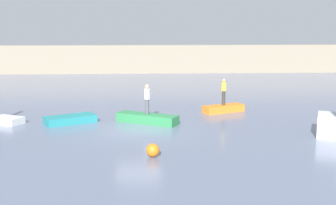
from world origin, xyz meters
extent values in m
plane|color=slate|center=(0.00, 0.00, 0.00)|extent=(120.00, 120.00, 0.00)
cube|color=gray|center=(0.00, 28.43, 1.61)|extent=(80.00, 1.20, 3.21)
cube|color=teal|center=(-3.99, 2.09, 0.22)|extent=(3.15, 2.43, 0.45)
cube|color=#2D7F47|center=(0.51, 1.92, 0.26)|extent=(3.72, 2.69, 0.53)
cube|color=orange|center=(5.53, 4.98, 0.23)|extent=(2.91, 1.97, 0.47)
cylinder|color=#4C4C56|center=(0.51, 1.92, 0.98)|extent=(0.22, 0.22, 0.90)
cylinder|color=white|center=(0.51, 1.92, 1.73)|extent=(0.32, 0.32, 0.61)
sphere|color=tan|center=(0.51, 1.92, 2.16)|extent=(0.26, 0.26, 0.26)
cylinder|color=#38332D|center=(5.53, 4.98, 0.94)|extent=(0.22, 0.22, 0.94)
cylinder|color=yellow|center=(5.53, 4.98, 1.69)|extent=(0.32, 0.32, 0.56)
sphere|color=tan|center=(5.53, 4.98, 2.09)|extent=(0.23, 0.23, 0.23)
sphere|color=orange|center=(0.73, -4.94, 0.30)|extent=(0.60, 0.60, 0.60)
camera|label=1|loc=(0.44, -24.52, 5.88)|focal=49.27mm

